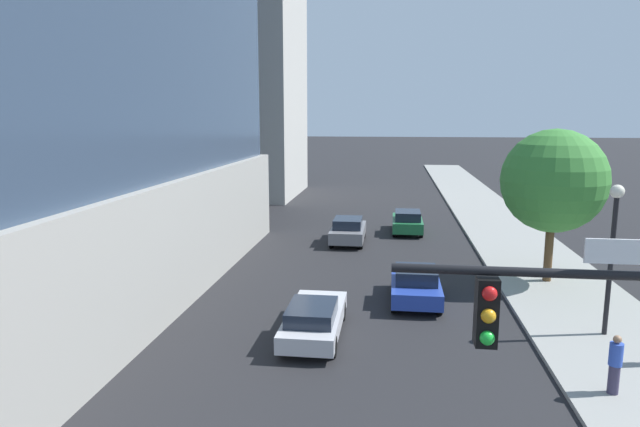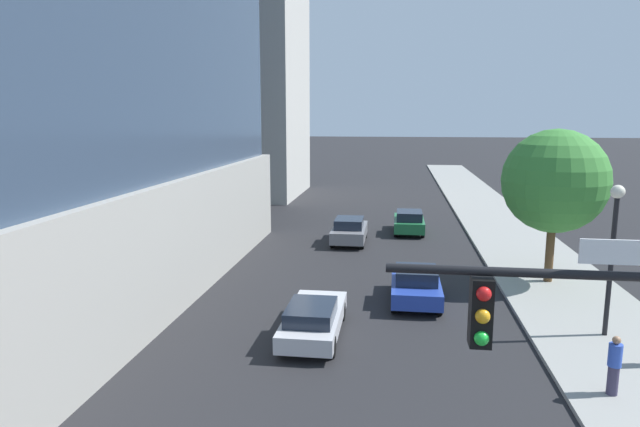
{
  "view_description": "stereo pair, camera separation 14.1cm",
  "coord_description": "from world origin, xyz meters",
  "px_view_note": "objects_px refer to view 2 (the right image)",
  "views": [
    {
      "loc": [
        0.73,
        -4.57,
        7.33
      ],
      "look_at": [
        -1.95,
        15.94,
        3.7
      ],
      "focal_mm": 31.15,
      "sensor_mm": 36.0,
      "label": 1
    },
    {
      "loc": [
        0.87,
        -4.55,
        7.33
      ],
      "look_at": [
        -1.95,
        15.94,
        3.7
      ],
      "focal_mm": 31.15,
      "sensor_mm": 36.0,
      "label": 2
    }
  ],
  "objects_px": {
    "street_lamp": "(614,236)",
    "street_tree": "(555,181)",
    "construction_building": "(222,50)",
    "traffic_light_pole": "(615,354)",
    "car_silver": "(313,319)",
    "car_gray": "(349,230)",
    "car_blue": "(416,285)",
    "pedestrian_blue_shirt": "(614,365)",
    "car_green": "(409,222)"
  },
  "relations": [
    {
      "from": "street_lamp",
      "to": "street_tree",
      "type": "relative_size",
      "value": 0.75
    },
    {
      "from": "construction_building",
      "to": "traffic_light_pole",
      "type": "bearing_deg",
      "value": -65.77
    },
    {
      "from": "traffic_light_pole",
      "to": "street_tree",
      "type": "distance_m",
      "value": 17.06
    },
    {
      "from": "car_silver",
      "to": "car_gray",
      "type": "xyz_separation_m",
      "value": [
        0.0,
        14.24,
        0.09
      ]
    },
    {
      "from": "car_silver",
      "to": "car_blue",
      "type": "bearing_deg",
      "value": 49.55
    },
    {
      "from": "traffic_light_pole",
      "to": "car_blue",
      "type": "bearing_deg",
      "value": 99.89
    },
    {
      "from": "street_lamp",
      "to": "street_tree",
      "type": "xyz_separation_m",
      "value": [
        -0.26,
        6.15,
        1.08
      ]
    },
    {
      "from": "pedestrian_blue_shirt",
      "to": "traffic_light_pole",
      "type": "bearing_deg",
      "value": -111.69
    },
    {
      "from": "car_gray",
      "to": "pedestrian_blue_shirt",
      "type": "relative_size",
      "value": 2.62
    },
    {
      "from": "street_tree",
      "to": "car_silver",
      "type": "bearing_deg",
      "value": -141.98
    },
    {
      "from": "car_silver",
      "to": "traffic_light_pole",
      "type": "bearing_deg",
      "value": -57.92
    },
    {
      "from": "street_lamp",
      "to": "car_gray",
      "type": "xyz_separation_m",
      "value": [
        -9.65,
        13.05,
        -2.75
      ]
    },
    {
      "from": "street_tree",
      "to": "pedestrian_blue_shirt",
      "type": "xyz_separation_m",
      "value": [
        -1.02,
        -10.38,
        -3.62
      ]
    },
    {
      "from": "traffic_light_pole",
      "to": "street_tree",
      "type": "height_order",
      "value": "street_tree"
    },
    {
      "from": "car_gray",
      "to": "pedestrian_blue_shirt",
      "type": "bearing_deg",
      "value": -64.16
    },
    {
      "from": "construction_building",
      "to": "car_gray",
      "type": "bearing_deg",
      "value": -55.18
    },
    {
      "from": "construction_building",
      "to": "car_silver",
      "type": "height_order",
      "value": "construction_building"
    },
    {
      "from": "car_silver",
      "to": "construction_building",
      "type": "bearing_deg",
      "value": 111.84
    },
    {
      "from": "street_tree",
      "to": "car_green",
      "type": "distance_m",
      "value": 12.42
    },
    {
      "from": "car_silver",
      "to": "car_gray",
      "type": "relative_size",
      "value": 1.12
    },
    {
      "from": "construction_building",
      "to": "pedestrian_blue_shirt",
      "type": "height_order",
      "value": "construction_building"
    },
    {
      "from": "car_green",
      "to": "car_blue",
      "type": "bearing_deg",
      "value": -90.0
    },
    {
      "from": "car_gray",
      "to": "street_lamp",
      "type": "bearing_deg",
      "value": -53.52
    },
    {
      "from": "car_green",
      "to": "car_silver",
      "type": "xyz_separation_m",
      "value": [
        -3.51,
        -17.58,
        -0.07
      ]
    },
    {
      "from": "street_lamp",
      "to": "car_silver",
      "type": "distance_m",
      "value": 10.13
    },
    {
      "from": "street_lamp",
      "to": "car_green",
      "type": "xyz_separation_m",
      "value": [
        -6.14,
        16.39,
        -2.77
      ]
    },
    {
      "from": "traffic_light_pole",
      "to": "car_green",
      "type": "xyz_separation_m",
      "value": [
        -2.35,
        26.92,
        -3.18
      ]
    },
    {
      "from": "traffic_light_pole",
      "to": "car_gray",
      "type": "height_order",
      "value": "traffic_light_pole"
    },
    {
      "from": "street_lamp",
      "to": "street_tree",
      "type": "distance_m",
      "value": 6.25
    },
    {
      "from": "street_tree",
      "to": "pedestrian_blue_shirt",
      "type": "distance_m",
      "value": 11.04
    },
    {
      "from": "car_blue",
      "to": "car_silver",
      "type": "height_order",
      "value": "car_blue"
    },
    {
      "from": "traffic_light_pole",
      "to": "car_silver",
      "type": "relative_size",
      "value": 1.18
    },
    {
      "from": "construction_building",
      "to": "car_blue",
      "type": "distance_m",
      "value": 36.27
    },
    {
      "from": "car_green",
      "to": "car_silver",
      "type": "relative_size",
      "value": 0.87
    },
    {
      "from": "street_tree",
      "to": "car_silver",
      "type": "relative_size",
      "value": 1.42
    },
    {
      "from": "street_lamp",
      "to": "car_green",
      "type": "distance_m",
      "value": 17.72
    },
    {
      "from": "traffic_light_pole",
      "to": "car_blue",
      "type": "relative_size",
      "value": 1.36
    },
    {
      "from": "construction_building",
      "to": "street_lamp",
      "type": "height_order",
      "value": "construction_building"
    },
    {
      "from": "car_blue",
      "to": "pedestrian_blue_shirt",
      "type": "bearing_deg",
      "value": -55.85
    },
    {
      "from": "street_tree",
      "to": "street_lamp",
      "type": "bearing_deg",
      "value": -87.58
    },
    {
      "from": "street_lamp",
      "to": "construction_building",
      "type": "bearing_deg",
      "value": 125.5
    },
    {
      "from": "construction_building",
      "to": "car_gray",
      "type": "distance_m",
      "value": 26.71
    },
    {
      "from": "street_tree",
      "to": "car_gray",
      "type": "bearing_deg",
      "value": 143.69
    },
    {
      "from": "street_tree",
      "to": "construction_building",
      "type": "bearing_deg",
      "value": 131.04
    },
    {
      "from": "traffic_light_pole",
      "to": "car_blue",
      "type": "xyz_separation_m",
      "value": [
        -2.35,
        13.46,
        -3.2
      ]
    },
    {
      "from": "car_blue",
      "to": "pedestrian_blue_shirt",
      "type": "distance_m",
      "value": 8.65
    },
    {
      "from": "street_tree",
      "to": "car_silver",
      "type": "xyz_separation_m",
      "value": [
        -9.39,
        -7.34,
        -3.92
      ]
    },
    {
      "from": "car_blue",
      "to": "car_gray",
      "type": "relative_size",
      "value": 0.96
    },
    {
      "from": "car_blue",
      "to": "car_green",
      "type": "distance_m",
      "value": 13.46
    },
    {
      "from": "car_gray",
      "to": "pedestrian_blue_shirt",
      "type": "height_order",
      "value": "pedestrian_blue_shirt"
    }
  ]
}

